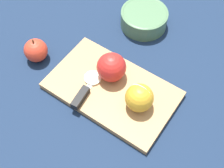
# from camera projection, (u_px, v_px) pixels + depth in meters

# --- Properties ---
(ground_plane) EXTENTS (4.00, 4.00, 0.00)m
(ground_plane) POSITION_uv_depth(u_px,v_px,m) (112.00, 92.00, 0.86)
(ground_plane) COLOR #14233D
(cutting_board) EXTENTS (0.36, 0.23, 0.02)m
(cutting_board) POSITION_uv_depth(u_px,v_px,m) (112.00, 90.00, 0.85)
(cutting_board) COLOR #A37A4C
(cutting_board) RESTS_ON ground_plane
(apple_half_left) EXTENTS (0.07, 0.07, 0.07)m
(apple_half_left) POSITION_uv_depth(u_px,v_px,m) (139.00, 98.00, 0.79)
(apple_half_left) COLOR gold
(apple_half_left) RESTS_ON cutting_board
(apple_half_right) EXTENTS (0.08, 0.08, 0.08)m
(apple_half_right) POSITION_uv_depth(u_px,v_px,m) (111.00, 67.00, 0.83)
(apple_half_right) COLOR red
(apple_half_right) RESTS_ON cutting_board
(knife) EXTENTS (0.02, 0.16, 0.02)m
(knife) POSITION_uv_depth(u_px,v_px,m) (82.00, 95.00, 0.82)
(knife) COLOR silver
(knife) RESTS_ON cutting_board
(apple_slice) EXTENTS (0.05, 0.05, 0.01)m
(apple_slice) POSITION_uv_depth(u_px,v_px,m) (93.00, 77.00, 0.86)
(apple_slice) COLOR beige
(apple_slice) RESTS_ON cutting_board
(apple_whole) EXTENTS (0.07, 0.07, 0.08)m
(apple_whole) POSITION_uv_depth(u_px,v_px,m) (36.00, 50.00, 0.90)
(apple_whole) COLOR red
(apple_whole) RESTS_ON ground_plane
(bowl) EXTENTS (0.15, 0.15, 0.05)m
(bowl) POSITION_uv_depth(u_px,v_px,m) (144.00, 18.00, 0.97)
(bowl) COLOR #4C704C
(bowl) RESTS_ON ground_plane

